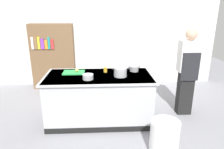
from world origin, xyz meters
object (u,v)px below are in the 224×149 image
object	(u,v)px
juice_cup	(105,70)
person_chef	(187,71)
bookshelf	(53,57)
onion	(77,70)
sauce_pan	(134,69)
stock_pot	(120,72)
trash_bin	(164,138)
mixing_bowl	(88,77)

from	to	relation	value
juice_cup	person_chef	distance (m)	1.59
person_chef	bookshelf	world-z (taller)	person_chef
juice_cup	person_chef	xyz separation A→B (m)	(1.59, -0.02, -0.04)
onion	sauce_pan	xyz separation A→B (m)	(1.10, 0.06, -0.01)
onion	juice_cup	xyz separation A→B (m)	(0.54, 0.02, -0.01)
bookshelf	sauce_pan	bearing A→B (deg)	-39.36
stock_pot	trash_bin	bearing A→B (deg)	-59.25
onion	bookshelf	world-z (taller)	bookshelf
sauce_pan	person_chef	world-z (taller)	person_chef
stock_pot	bookshelf	xyz separation A→B (m)	(-1.61, 1.86, -0.13)
trash_bin	person_chef	size ratio (longest dim) A/B	0.31
onion	trash_bin	world-z (taller)	onion
onion	person_chef	distance (m)	2.13
mixing_bowl	person_chef	world-z (taller)	person_chef
juice_cup	mixing_bowl	bearing A→B (deg)	-128.22
onion	bookshelf	distance (m)	1.82
sauce_pan	trash_bin	world-z (taller)	sauce_pan
sauce_pan	bookshelf	xyz separation A→B (m)	(-1.91, 1.56, -0.10)
mixing_bowl	person_chef	bearing A→B (deg)	11.11
trash_bin	onion	bearing A→B (deg)	138.79
sauce_pan	juice_cup	xyz separation A→B (m)	(-0.56, -0.04, 0.00)
onion	stock_pot	bearing A→B (deg)	-16.81
juice_cup	trash_bin	distance (m)	1.63
stock_pot	juice_cup	xyz separation A→B (m)	(-0.26, 0.26, -0.03)
mixing_bowl	juice_cup	world-z (taller)	juice_cup
bookshelf	stock_pot	bearing A→B (deg)	-49.15
stock_pot	person_chef	xyz separation A→B (m)	(1.33, 0.24, -0.07)
onion	bookshelf	bearing A→B (deg)	116.55
mixing_bowl	bookshelf	distance (m)	2.25
sauce_pan	person_chef	size ratio (longest dim) A/B	0.14
stock_pot	person_chef	size ratio (longest dim) A/B	0.17
sauce_pan	bookshelf	world-z (taller)	bookshelf
trash_bin	person_chef	bearing A→B (deg)	57.75
onion	bookshelf	xyz separation A→B (m)	(-0.81, 1.62, -0.10)
stock_pot	bookshelf	distance (m)	2.47
juice_cup	onion	bearing A→B (deg)	-178.20
onion	mixing_bowl	bearing A→B (deg)	-58.37
onion	juice_cup	distance (m)	0.54
mixing_bowl	bookshelf	size ratio (longest dim) A/B	0.11
stock_pot	mixing_bowl	world-z (taller)	stock_pot
sauce_pan	mixing_bowl	bearing A→B (deg)	-153.50
onion	stock_pot	size ratio (longest dim) A/B	0.24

